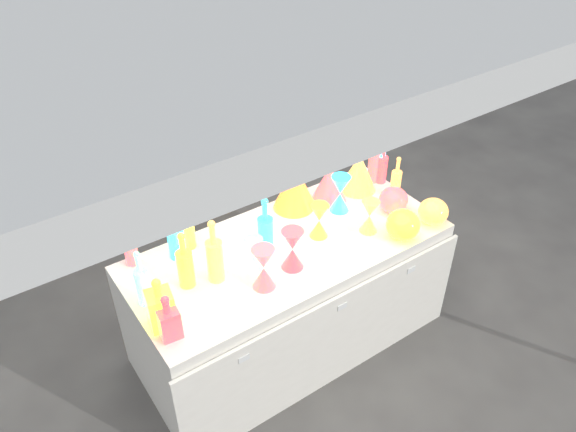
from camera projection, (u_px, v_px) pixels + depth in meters
ground at (288, 337)px, 3.55m from camera, size 80.00×80.00×0.00m
display_table at (289, 295)px, 3.32m from camera, size 1.84×0.83×0.75m
cardboard_box_closed at (186, 179)px, 4.66m from camera, size 0.58×0.44×0.40m
cardboard_box_flat at (202, 128)px, 5.76m from camera, size 0.76×0.57×0.06m
bottle_0 at (186, 224)px, 3.00m from camera, size 0.09×0.09×0.31m
bottle_1 at (174, 228)px, 2.91m from camera, size 0.12×0.12×0.38m
bottle_3 at (129, 242)px, 2.90m from camera, size 0.09×0.09×0.27m
bottle_4 at (214, 251)px, 2.78m from camera, size 0.09×0.09×0.37m
bottle_5 at (141, 278)px, 2.65m from camera, size 0.08×0.08×0.32m
bottle_6 at (184, 260)px, 2.75m from camera, size 0.10×0.10×0.33m
bottle_7 at (265, 226)px, 2.95m from camera, size 0.09×0.09×0.36m
decanter_0 at (160, 302)px, 2.55m from camera, size 0.14×0.14×0.28m
decanter_1 at (168, 316)px, 2.51m from camera, size 0.10×0.10×0.24m
hourglass_0 at (292, 249)px, 2.89m from camera, size 0.15×0.15×0.24m
hourglass_1 at (264, 268)px, 2.77m from camera, size 0.14×0.14×0.24m
hourglass_2 at (369, 216)px, 3.15m from camera, size 0.13×0.13×0.20m
hourglass_3 at (254, 255)px, 2.88m from camera, size 0.13×0.13×0.20m
hourglass_4 at (319, 221)px, 3.11m from camera, size 0.13×0.13×0.21m
hourglass_5 at (340, 194)px, 3.30m from camera, size 0.14×0.14×0.23m
globe_0 at (403, 226)px, 3.11m from camera, size 0.22×0.22×0.15m
globe_1 at (433, 213)px, 3.23m from camera, size 0.21×0.21×0.14m
globe_3 at (393, 201)px, 3.32m from camera, size 0.22×0.22×0.14m
lampshade_0 at (294, 187)px, 3.31m from camera, size 0.32×0.32×0.29m
lampshade_1 at (299, 188)px, 3.34m from camera, size 0.26×0.26×0.25m
lampshade_2 at (330, 182)px, 3.39m from camera, size 0.27×0.27×0.26m
lampshade_3 at (359, 171)px, 3.47m from camera, size 0.24×0.24×0.27m
bottle_8 at (380, 159)px, 3.55m from camera, size 0.09×0.09×0.32m
bottle_9 at (383, 162)px, 3.53m from camera, size 0.07×0.07×0.29m
bottle_10 at (374, 159)px, 3.53m from camera, size 0.09×0.09×0.32m
bottle_11 at (396, 177)px, 3.40m from camera, size 0.08×0.08×0.28m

